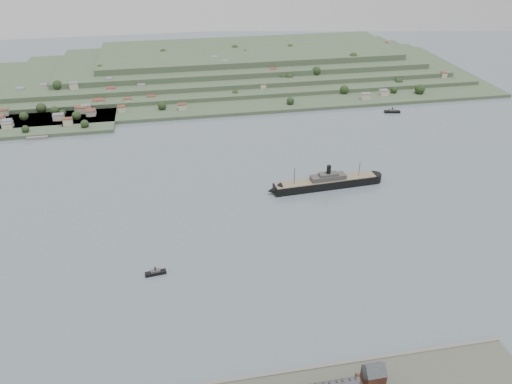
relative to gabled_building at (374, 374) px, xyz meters
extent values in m
plane|color=slate|center=(-27.50, 164.00, -8.19)|extent=(1400.00, 1400.00, 0.00)
cube|color=slate|center=(-27.50, 15.00, -6.89)|extent=(220.00, 2.00, 2.60)
cube|color=#4C231B|center=(-10.00, -4.00, 1.81)|extent=(0.50, 8.40, 3.00)
cube|color=#32231C|center=(-21.00, -4.00, 3.21)|extent=(0.90, 1.40, 3.20)
cube|color=#32231C|center=(-15.50, -4.00, 3.21)|extent=(0.90, 1.40, 3.20)
cube|color=#4C231B|center=(0.00, 0.00, -1.69)|extent=(10.00, 10.00, 9.00)
cube|color=#323539|center=(0.00, 0.00, 2.81)|extent=(10.40, 10.18, 10.18)
cube|color=#3B5538|center=(-27.50, 524.00, -6.19)|extent=(760.00, 260.00, 4.00)
cube|color=#3B5538|center=(-7.50, 549.00, -1.69)|extent=(680.00, 220.00, 5.00)
cube|color=#3B5538|center=(7.50, 564.00, 3.81)|extent=(600.00, 200.00, 6.00)
cube|color=#3B5538|center=(22.50, 579.00, 10.31)|extent=(520.00, 180.00, 7.00)
cube|color=#3B5538|center=(37.50, 594.00, 17.81)|extent=(440.00, 160.00, 8.00)
cube|color=#3B5538|center=(-227.50, 414.00, -6.19)|extent=(150.00, 90.00, 4.00)
cube|color=slate|center=(-232.50, 372.00, -6.79)|extent=(22.00, 14.00, 2.80)
cube|color=black|center=(40.04, 207.72, -4.51)|extent=(95.05, 18.76, 7.34)
cone|color=black|center=(-7.07, 204.62, -4.51)|extent=(13.39, 13.39, 12.59)
cylinder|color=black|center=(87.15, 210.82, -4.51)|extent=(12.59, 12.59, 7.34)
cube|color=#7F6F54|center=(40.04, 207.72, -0.53)|extent=(92.89, 17.58, 0.63)
cube|color=#44413F|center=(42.13, 207.86, 1.78)|extent=(32.03, 11.49, 4.20)
cube|color=#44413F|center=(42.13, 207.86, 4.61)|extent=(17.23, 8.43, 2.62)
cylinder|color=black|center=(42.13, 207.86, 8.60)|extent=(3.78, 3.78, 9.44)
cylinder|color=#3D2D1C|center=(10.73, 205.79, 6.50)|extent=(0.52, 0.52, 16.79)
cylinder|color=#3D2D1C|center=(71.45, 209.79, 5.45)|extent=(0.52, 0.52, 14.69)
cube|color=black|center=(-110.10, 112.82, -7.05)|extent=(14.58, 5.46, 2.28)
cube|color=#44413F|center=(-110.10, 112.82, -5.34)|extent=(6.72, 3.78, 1.71)
cylinder|color=black|center=(-110.10, 112.82, -3.44)|extent=(0.95, 0.95, 3.32)
cube|color=black|center=(-209.22, 389.00, -6.90)|extent=(19.93, 11.61, 2.57)
cube|color=#44413F|center=(-209.22, 389.00, -4.98)|extent=(9.61, 6.99, 1.93)
cylinder|color=black|center=(-209.22, 389.00, -2.83)|extent=(1.07, 1.07, 3.75)
cube|color=black|center=(176.06, 370.80, -6.93)|extent=(19.44, 8.92, 2.50)
cube|color=#44413F|center=(176.06, 370.80, -5.06)|extent=(9.12, 5.80, 1.88)
cylinder|color=black|center=(176.06, 370.80, -2.97)|extent=(1.04, 1.04, 3.65)
camera|label=1|loc=(-92.14, -161.58, 209.58)|focal=35.00mm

